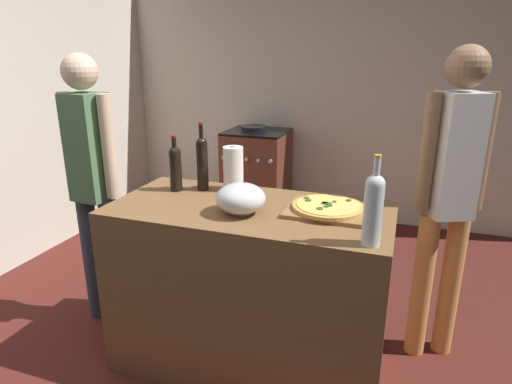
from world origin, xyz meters
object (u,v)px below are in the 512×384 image
Objects in this scene: wine_bottle_green at (175,166)px; person_in_red at (450,190)px; mixing_bowl at (241,198)px; paper_towel_roll at (233,169)px; wine_bottle_amber at (202,161)px; stove at (257,176)px; wine_bottle_clear at (373,207)px; person_in_stripes at (93,178)px; pizza at (328,206)px.

wine_bottle_green is 0.18× the size of person_in_red.
paper_towel_roll is (-0.17, 0.34, 0.05)m from mixing_bowl.
wine_bottle_amber reaches higher than stove.
mixing_bowl is at bearing -24.73° from wine_bottle_green.
wine_bottle_amber is 1.22× the size of wine_bottle_green.
wine_bottle_amber reaches higher than wine_bottle_green.
wine_bottle_green is 0.33× the size of stove.
wine_bottle_clear is 1.68m from person_in_stripes.
wine_bottle_green is at bearing 155.27° from mixing_bowl.
mixing_bowl is at bearing -159.31° from pizza.
stove is 2.38m from person_in_red.
pizza is at bearing -62.02° from stove.
stove is (-1.07, 2.01, -0.49)m from pizza.
person_in_stripes reaches higher than paper_towel_roll.
person_in_red is (0.34, 0.68, -0.10)m from wine_bottle_clear.
pizza is 0.89m from wine_bottle_green.
paper_towel_roll is 0.15× the size of person_in_stripes.
wine_bottle_green is (-0.88, 0.07, 0.11)m from pizza.
wine_bottle_amber is (-0.16, -0.06, 0.04)m from paper_towel_roll.
stove is 0.58× the size of person_in_stripes.
wine_bottle_clear reaches higher than paper_towel_roll.
person_in_red is (1.64, -1.65, 0.52)m from stove.
mixing_bowl is 0.25× the size of stove.
mixing_bowl is at bearing -151.96° from person_in_red.
stove is at bearing 134.88° from person_in_red.
person_in_red reaches higher than mixing_bowl.
pizza is at bearing 20.69° from mixing_bowl.
stove is at bearing 80.21° from person_in_stripes.
wine_bottle_amber reaches higher than pizza.
mixing_bowl is 1.03m from person_in_stripes.
person_in_red reaches higher than pizza.
wine_bottle_amber is at bearing 155.52° from wine_bottle_clear.
person_in_red reaches higher than wine_bottle_clear.
paper_towel_roll is at bearing 19.14° from wine_bottle_amber.
person_in_stripes reaches higher than stove.
wine_bottle_clear is 1.07m from wine_bottle_amber.
mixing_bowl is 0.45m from wine_bottle_amber.
wine_bottle_clear is (0.63, -0.16, 0.09)m from mixing_bowl.
wine_bottle_amber is at bearing -80.06° from stove.
pizza is 1.41m from person_in_stripes.
person_in_red reaches higher than wine_bottle_amber.
pizza is 0.93× the size of wine_bottle_clear.
pizza is 0.21× the size of person_in_stripes.
mixing_bowl is 0.64× the size of wine_bottle_amber.
person_in_stripes is at bearing -170.12° from person_in_red.
wine_bottle_clear reaches higher than mixing_bowl.
person_in_stripes reaches higher than wine_bottle_clear.
wine_bottle_amber is 2.01m from stove.
person_in_stripes is at bearing -174.88° from wine_bottle_green.
wine_bottle_clear is 1.19× the size of wine_bottle_green.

